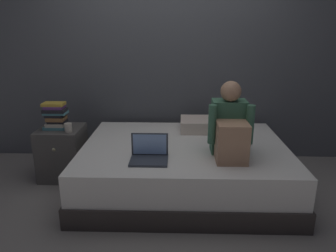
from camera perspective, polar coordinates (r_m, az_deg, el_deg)
ground_plane at (r=3.02m, az=-0.92°, el=-13.70°), size 8.00×8.00×0.00m
wall_back at (r=3.79m, az=-0.20°, el=14.24°), size 5.60×0.10×2.70m
bed at (r=3.18m, az=2.94°, el=-7.34°), size 2.00×1.50×0.47m
nightstand at (r=3.58m, az=-18.47°, el=-4.56°), size 0.44×0.46×0.55m
person_sitting at (r=2.80m, az=11.10°, el=-0.42°), size 0.39×0.44×0.66m
laptop at (r=2.72m, az=-3.41°, el=-5.06°), size 0.32×0.23×0.22m
pillow at (r=3.50m, az=6.89°, el=0.25°), size 0.56×0.36×0.13m
book_stack at (r=3.45m, az=-19.65°, el=1.78°), size 0.24×0.18×0.28m
mug at (r=3.33m, az=-17.57°, el=-0.29°), size 0.08×0.08×0.09m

